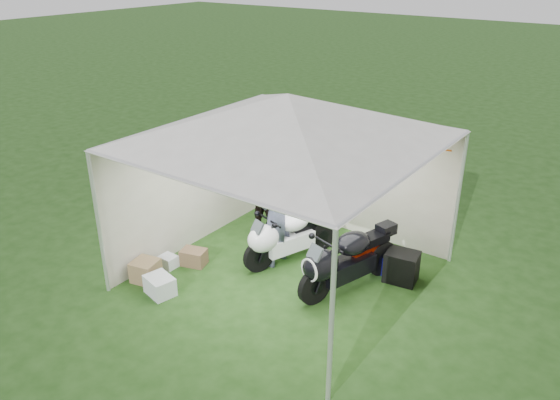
# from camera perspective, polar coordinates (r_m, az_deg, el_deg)

# --- Properties ---
(ground) EXTENTS (80.00, 80.00, 0.00)m
(ground) POSITION_cam_1_polar(r_m,az_deg,el_deg) (9.03, 0.70, -7.80)
(ground) COLOR #1C3E11
(ground) RESTS_ON ground
(canopy_tent) EXTENTS (5.66, 5.66, 3.00)m
(canopy_tent) POSITION_cam_1_polar(r_m,az_deg,el_deg) (7.99, 0.93, 8.15)
(canopy_tent) COLOR silver
(canopy_tent) RESTS_ON ground
(motorcycle_white) EXTENTS (0.87, 1.79, 0.92)m
(motorcycle_white) POSITION_cam_1_polar(r_m,az_deg,el_deg) (9.15, 0.69, -3.63)
(motorcycle_white) COLOR black
(motorcycle_white) RESTS_ON ground
(motorcycle_black) EXTENTS (0.86, 1.93, 0.98)m
(motorcycle_black) POSITION_cam_1_polar(r_m,az_deg,el_deg) (8.43, 6.77, -6.18)
(motorcycle_black) COLOR black
(motorcycle_black) RESTS_ON ground
(paddock_stand) EXTENTS (0.50, 0.39, 0.33)m
(paddock_stand) POSITION_cam_1_polar(r_m,az_deg,el_deg) (9.19, 10.80, -6.45)
(paddock_stand) COLOR #2021B9
(paddock_stand) RESTS_ON ground
(person_dark_jacket) EXTENTS (0.94, 0.74, 1.93)m
(person_dark_jacket) POSITION_cam_1_polar(r_m,az_deg,el_deg) (9.91, -1.32, 1.55)
(person_dark_jacket) COLOR black
(person_dark_jacket) RESTS_ON ground
(person_blue_jacket) EXTENTS (0.48, 0.69, 1.80)m
(person_blue_jacket) POSITION_cam_1_polar(r_m,az_deg,el_deg) (8.94, -0.43, -1.54)
(person_blue_jacket) COLOR slate
(person_blue_jacket) RESTS_ON ground
(equipment_box) EXTENTS (0.56, 0.48, 0.50)m
(equipment_box) POSITION_cam_1_polar(r_m,az_deg,el_deg) (8.96, 12.57, -6.82)
(equipment_box) COLOR black
(equipment_box) RESTS_ON ground
(crate_0) EXTENTS (0.52, 0.44, 0.30)m
(crate_0) POSITION_cam_1_polar(r_m,az_deg,el_deg) (8.68, -12.44, -8.72)
(crate_0) COLOR silver
(crate_0) RESTS_ON ground
(crate_1) EXTENTS (0.46, 0.46, 0.35)m
(crate_1) POSITION_cam_1_polar(r_m,az_deg,el_deg) (9.06, -13.87, -7.17)
(crate_1) COLOR olive
(crate_1) RESTS_ON ground
(crate_2) EXTENTS (0.28, 0.24, 0.20)m
(crate_2) POSITION_cam_1_polar(r_m,az_deg,el_deg) (9.37, -11.58, -6.31)
(crate_2) COLOR silver
(crate_2) RESTS_ON ground
(crate_3) EXTENTS (0.48, 0.40, 0.27)m
(crate_3) POSITION_cam_1_polar(r_m,az_deg,el_deg) (9.35, -9.00, -5.92)
(crate_3) COLOR brown
(crate_3) RESTS_ON ground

